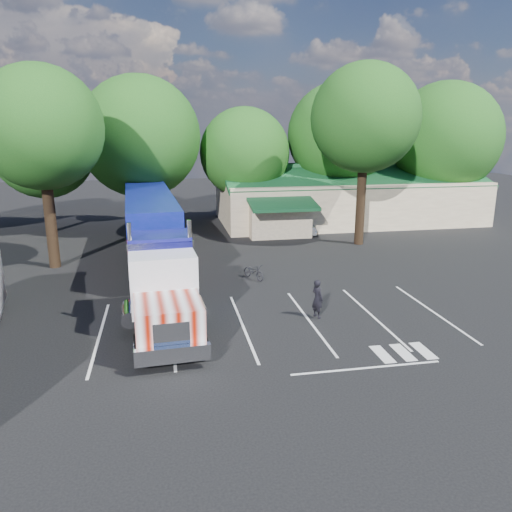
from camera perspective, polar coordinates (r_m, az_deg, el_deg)
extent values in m
plane|color=black|center=(28.91, -3.42, -3.41)|extent=(120.00, 120.00, 0.00)
cube|color=beige|center=(48.98, 10.32, 6.31)|extent=(24.00, 11.00, 4.00)
cube|color=#154B28|center=(46.47, 11.51, 8.92)|extent=(24.20, 6.25, 2.10)
cube|color=#154B28|center=(50.93, 9.49, 9.50)|extent=(24.20, 6.25, 2.10)
cube|color=beige|center=(41.36, 2.65, 4.16)|extent=(5.00, 2.50, 2.80)
cube|color=#154B28|center=(39.87, 3.10, 5.94)|extent=(5.40, 3.19, 0.80)
cylinder|color=black|center=(46.62, -22.51, 5.01)|extent=(0.70, 0.70, 4.00)
sphere|color=#134514|center=(46.12, -23.15, 11.31)|extent=(8.40, 8.40, 8.40)
cylinder|color=black|center=(44.04, -12.68, 5.46)|extent=(0.70, 0.70, 4.30)
sphere|color=#134514|center=(43.51, -13.13, 13.14)|extent=(10.00, 10.00, 10.00)
cylinder|color=black|center=(45.94, -1.27, 5.75)|extent=(0.70, 0.70, 3.60)
sphere|color=#134514|center=(45.43, -1.31, 11.73)|extent=(8.00, 8.00, 8.00)
cylinder|color=black|center=(48.60, 9.22, 6.60)|extent=(0.70, 0.70, 4.50)
sphere|color=#134514|center=(48.14, 9.51, 13.50)|extent=(9.60, 9.60, 9.60)
cylinder|color=black|center=(51.83, 20.19, 6.05)|extent=(0.70, 0.70, 3.90)
sphere|color=#134514|center=(51.36, 20.78, 12.50)|extent=(10.40, 10.40, 10.40)
cylinder|color=black|center=(34.55, -22.42, 3.64)|extent=(0.70, 0.70, 6.00)
sphere|color=#134514|center=(34.02, -23.40, 13.33)|extent=(7.60, 7.60, 7.60)
cylinder|color=black|center=(39.16, 11.88, 6.00)|extent=(0.70, 0.70, 6.50)
sphere|color=#134514|center=(38.73, 12.38, 15.17)|extent=(8.00, 8.00, 8.00)
cube|color=black|center=(23.01, -10.43, -6.26)|extent=(1.63, 8.00, 0.28)
cube|color=white|center=(19.14, -9.48, -11.06)|extent=(2.85, 0.46, 0.62)
cube|color=white|center=(19.07, -9.63, -8.92)|extent=(1.37, 0.22, 1.02)
cube|color=silver|center=(20.18, -9.97, -6.87)|extent=(2.78, 2.88, 1.31)
cube|color=silver|center=(22.09, -10.52, -3.10)|extent=(2.95, 1.99, 2.61)
cube|color=black|center=(21.22, -10.45, -2.23)|extent=(2.61, 0.25, 1.14)
cube|color=white|center=(22.63, -10.87, 1.20)|extent=(2.95, 0.30, 0.28)
cube|color=#0E0E63|center=(23.98, -10.89, -1.12)|extent=(2.98, 2.44, 3.07)
cylinder|color=white|center=(22.87, -14.04, -1.05)|extent=(0.22, 0.22, 3.86)
cylinder|color=white|center=(23.00, -7.53, -0.64)|extent=(0.22, 0.22, 3.86)
cylinder|color=white|center=(23.09, -14.27, -6.41)|extent=(0.86, 1.86, 0.75)
cylinder|color=white|center=(23.24, -6.66, -5.89)|extent=(0.86, 1.86, 0.75)
cube|color=silver|center=(33.62, -11.96, 3.18)|extent=(3.86, 14.69, 1.70)
cube|color=navy|center=(33.35, -12.10, 5.76)|extent=(3.86, 14.69, 1.36)
cube|color=black|center=(38.58, -12.17, 2.41)|extent=(1.61, 4.05, 0.40)
cube|color=black|center=(28.05, -12.83, -2.64)|extent=(0.14, 0.14, 1.59)
cube|color=black|center=(28.12, -9.59, -2.43)|extent=(0.14, 0.14, 1.59)
cube|color=white|center=(41.23, -12.29, 2.54)|extent=(2.73, 0.31, 0.14)
cylinder|color=black|center=(20.03, -13.17, -10.41)|extent=(0.47, 1.27, 1.25)
cylinder|color=black|center=(20.17, -6.29, -9.90)|extent=(0.47, 1.27, 1.25)
cylinder|color=black|center=(24.87, -13.48, -5.36)|extent=(0.47, 1.27, 1.25)
cylinder|color=black|center=(24.98, -7.99, -5.00)|extent=(0.47, 1.27, 1.25)
cylinder|color=black|center=(26.05, -13.53, -4.44)|extent=(0.47, 1.27, 1.25)
cylinder|color=black|center=(26.15, -8.30, -4.09)|extent=(0.47, 1.27, 1.25)
cylinder|color=black|center=(37.75, -13.89, 1.50)|extent=(0.47, 1.27, 1.25)
cylinder|color=black|center=(37.83, -10.28, 1.73)|extent=(0.47, 1.27, 1.25)
cylinder|color=black|center=(39.08, -13.91, 1.95)|extent=(0.47, 1.27, 1.25)
cylinder|color=black|center=(39.15, -10.43, 2.16)|extent=(0.47, 1.27, 1.25)
imported|color=black|center=(24.14, 7.03, -4.86)|extent=(0.69, 0.81, 1.90)
imported|color=black|center=(29.98, -0.27, -1.77)|extent=(1.42, 1.89, 0.95)
imported|color=#A7ABAF|center=(41.70, 3.94, 3.27)|extent=(4.59, 2.52, 1.43)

